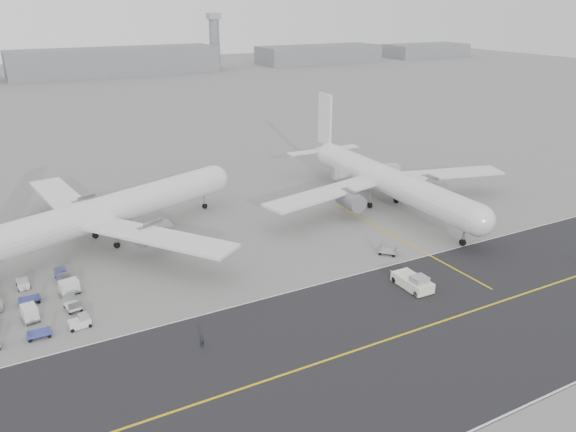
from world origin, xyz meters
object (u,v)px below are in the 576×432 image
control_tower (215,40)px  pushback_tug (413,282)px  ground_crew_a (202,341)px  airliner_a (104,212)px  jet_bridge (367,173)px  airliner_b (386,180)px

control_tower → pushback_tug: size_ratio=3.93×
ground_crew_a → airliner_a: bearing=87.6°
jet_bridge → airliner_a: bearing=-158.7°
airliner_b → ground_crew_a: 56.15m
airliner_b → pushback_tug: bearing=-119.5°
control_tower → airliner_b: bearing=-104.2°
airliner_a → jet_bridge: bearing=-109.3°
airliner_b → ground_crew_a: size_ratio=32.09×
pushback_tug → control_tower: bearing=74.2°
airliner_b → pushback_tug: airliner_b is taller
control_tower → pushback_tug: control_tower is taller
airliner_a → airliner_b: (51.35, -7.59, 0.01)m
jet_bridge → ground_crew_a: (-50.68, -37.93, -3.08)m
jet_bridge → ground_crew_a: 63.38m
airliner_a → pushback_tug: airliner_a is taller
ground_crew_a → pushback_tug: bearing=-8.3°
airliner_b → jet_bridge: size_ratio=3.63×
airliner_a → ground_crew_a: 36.53m
airliner_b → ground_crew_a: bearing=-148.0°
jet_bridge → ground_crew_a: bearing=-123.8°
airliner_a → pushback_tug: 50.17m
airliner_a → airliner_b: 51.91m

